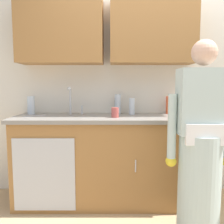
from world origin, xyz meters
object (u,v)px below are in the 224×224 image
at_px(bottle_dish_liquid, 170,105).
at_px(knife_on_counter, 35,116).
at_px(cup_by_sink, 116,112).
at_px(bottle_water_short, 32,105).
at_px(bottle_water_tall, 118,104).
at_px(sink, 73,117).
at_px(bottle_cleaner_spray, 132,106).
at_px(person_at_sink, 201,157).

distance_m(bottle_dish_liquid, knife_on_counter, 1.50).
bearing_deg(cup_by_sink, bottle_water_short, 164.00).
bearing_deg(bottle_water_tall, bottle_dish_liquid, -0.42).
xyz_separation_m(sink, bottle_water_short, (-0.49, 0.16, 0.12)).
distance_m(bottle_cleaner_spray, bottle_water_tall, 0.17).
relative_size(bottle_dish_liquid, knife_on_counter, 0.84).
bearing_deg(bottle_water_tall, bottle_cleaner_spray, -23.96).
bearing_deg(bottle_dish_liquid, bottle_cleaner_spray, -171.44).
distance_m(person_at_sink, bottle_dish_liquid, 0.94).
xyz_separation_m(bottle_water_short, bottle_cleaner_spray, (1.14, -0.02, -0.01)).
xyz_separation_m(bottle_cleaner_spray, bottle_dish_liquid, (0.43, 0.06, 0.01)).
relative_size(person_at_sink, knife_on_counter, 6.75).
relative_size(sink, knife_on_counter, 2.08).
relative_size(bottle_cleaner_spray, bottle_dish_liquid, 0.91).
distance_m(person_at_sink, bottle_cleaner_spray, 1.01).
bearing_deg(bottle_water_tall, sink, -157.72).
height_order(person_at_sink, bottle_cleaner_spray, person_at_sink).
bearing_deg(sink, knife_on_counter, -177.83).
height_order(bottle_dish_liquid, cup_by_sink, bottle_dish_liquid).
distance_m(sink, bottle_water_tall, 0.55).
relative_size(cup_by_sink, knife_on_counter, 0.42).
bearing_deg(bottle_cleaner_spray, bottle_water_tall, 156.04).
bearing_deg(sink, bottle_water_tall, 22.28).
bearing_deg(sink, cup_by_sink, -14.13).
height_order(bottle_cleaner_spray, cup_by_sink, bottle_cleaner_spray).
xyz_separation_m(bottle_water_short, bottle_dish_liquid, (1.57, 0.04, -0.00)).
bearing_deg(bottle_water_short, bottle_dish_liquid, 1.58).
relative_size(person_at_sink, bottle_water_short, 7.97).
bearing_deg(bottle_water_tall, person_at_sink, -53.58).
distance_m(sink, bottle_dish_liquid, 1.11).
height_order(bottle_water_short, cup_by_sink, bottle_water_short).
height_order(bottle_cleaner_spray, bottle_water_tall, bottle_water_tall).
height_order(sink, bottle_cleaner_spray, sink).
bearing_deg(bottle_water_tall, bottle_water_short, -177.23).
bearing_deg(person_at_sink, knife_on_counter, 156.78).
height_order(person_at_sink, bottle_water_short, person_at_sink).
height_order(person_at_sink, cup_by_sink, person_at_sink).
distance_m(bottle_water_short, bottle_cleaner_spray, 1.14).
bearing_deg(bottle_cleaner_spray, bottle_water_short, 178.90).
relative_size(bottle_water_short, knife_on_counter, 0.85).
height_order(sink, cup_by_sink, sink).
bearing_deg(cup_by_sink, person_at_sink, -39.31).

